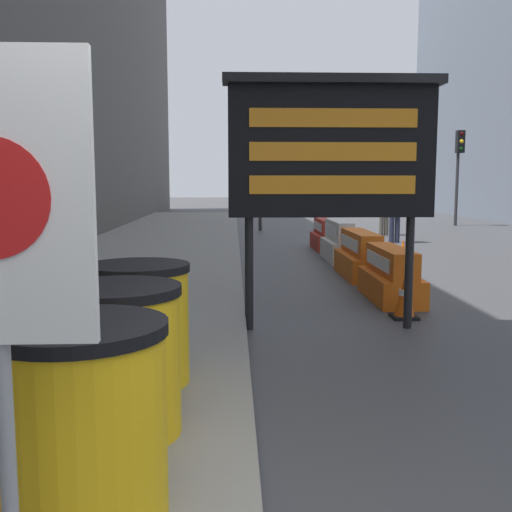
{
  "coord_description": "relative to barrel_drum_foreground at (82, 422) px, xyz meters",
  "views": [
    {
      "loc": [
        -0.13,
        -2.06,
        1.74
      ],
      "look_at": [
        0.17,
        6.1,
        0.71
      ],
      "focal_mm": 42.0,
      "sensor_mm": 36.0,
      "label": 1
    }
  ],
  "objects": [
    {
      "name": "jersey_barrier_red_striped",
      "position": [
        3.0,
        12.36,
        -0.29
      ],
      "size": [
        0.52,
        1.63,
        0.78
      ],
      "color": "red",
      "rests_on": "ground_plane"
    },
    {
      "name": "barrel_drum_foreground",
      "position": [
        0.0,
        0.0,
        0.0
      ],
      "size": [
        0.81,
        0.81,
        0.94
      ],
      "color": "yellow",
      "rests_on": "sidewalk_left"
    },
    {
      "name": "traffic_light_near_curb",
      "position": [
        1.64,
        18.1,
        2.15
      ],
      "size": [
        0.28,
        0.45,
        3.83
      ],
      "color": "#2D2D30",
      "rests_on": "ground_plane"
    },
    {
      "name": "pedestrian_worker",
      "position": [
        5.23,
        13.93,
        0.41
      ],
      "size": [
        0.46,
        0.54,
        1.77
      ],
      "rotation": [
        0.0,
        0.0,
        5.2
      ],
      "color": "#23283D",
      "rests_on": "ground_plane"
    },
    {
      "name": "jersey_barrier_orange_near",
      "position": [
        3.0,
        7.99,
        -0.27
      ],
      "size": [
        0.64,
        1.86,
        0.83
      ],
      "color": "orange",
      "rests_on": "ground_plane"
    },
    {
      "name": "traffic_cone_mid",
      "position": [
        2.87,
        4.69,
        -0.35
      ],
      "size": [
        0.32,
        0.32,
        0.57
      ],
      "color": "black",
      "rests_on": "ground_plane"
    },
    {
      "name": "jersey_barrier_orange_far",
      "position": [
        3.0,
        5.88,
        -0.29
      ],
      "size": [
        0.63,
        1.65,
        0.77
      ],
      "color": "orange",
      "rests_on": "ground_plane"
    },
    {
      "name": "barrel_drum_middle",
      "position": [
        -0.02,
        0.96,
        0.0
      ],
      "size": [
        0.81,
        0.81,
        0.94
      ],
      "color": "yellow",
      "rests_on": "sidewalk_left"
    },
    {
      "name": "message_board",
      "position": [
        1.82,
        4.19,
        1.46
      ],
      "size": [
        2.47,
        0.36,
        2.9
      ],
      "color": "black",
      "rests_on": "ground_plane"
    },
    {
      "name": "pedestrian_passerby",
      "position": [
        5.49,
        16.17,
        0.39
      ],
      "size": [
        0.5,
        0.52,
        1.74
      ],
      "rotation": [
        0.0,
        0.0,
        2.27
      ],
      "color": "#514C42",
      "rests_on": "ground_plane"
    },
    {
      "name": "traffic_cone_far",
      "position": [
        3.29,
        6.61,
        -0.35
      ],
      "size": [
        0.33,
        0.33,
        0.58
      ],
      "color": "black",
      "rests_on": "ground_plane"
    },
    {
      "name": "traffic_cone_near",
      "position": [
        4.13,
        9.2,
        -0.36
      ],
      "size": [
        0.32,
        0.32,
        0.57
      ],
      "color": "black",
      "rests_on": "ground_plane"
    },
    {
      "name": "traffic_light_far_side",
      "position": [
        9.3,
        20.08,
        2.0
      ],
      "size": [
        0.28,
        0.45,
        3.62
      ],
      "color": "#2D2D30",
      "rests_on": "ground_plane"
    },
    {
      "name": "jersey_barrier_white",
      "position": [
        3.0,
        10.24,
        -0.25
      ],
      "size": [
        0.56,
        1.79,
        0.87
      ],
      "color": "silver",
      "rests_on": "ground_plane"
    },
    {
      "name": "barrel_drum_back",
      "position": [
        -0.04,
        1.92,
        0.0
      ],
      "size": [
        0.81,
        0.81,
        0.94
      ],
      "color": "yellow",
      "rests_on": "sidewalk_left"
    }
  ]
}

